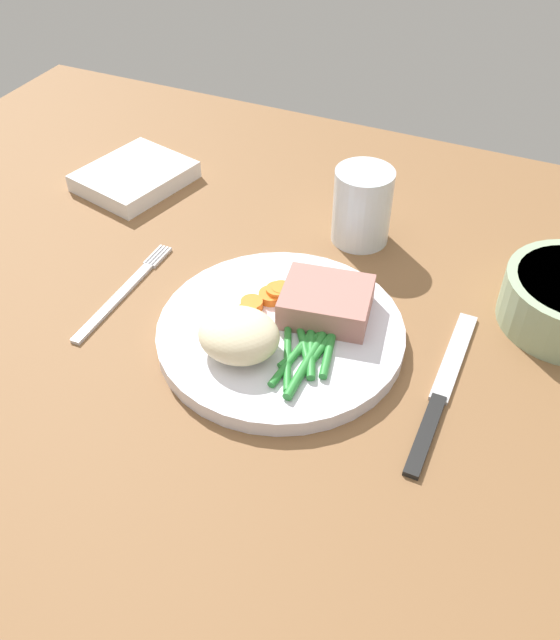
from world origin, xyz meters
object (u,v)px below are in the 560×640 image
object	(u,v)px
meat_portion	(326,302)
napkin	(135,176)
dinner_plate	(280,334)
fork	(124,292)
water_glass	(362,211)
knife	(441,392)

from	to	relation	value
meat_portion	napkin	xyz separation A→B (cm)	(-31.32, 14.66, -1.98)
dinner_plate	meat_portion	world-z (taller)	meat_portion
dinner_plate	meat_portion	distance (cm)	5.35
fork	napkin	xyz separation A→B (cm)	(-10.67, 18.59, 0.87)
water_glass	napkin	distance (cm)	29.63
meat_portion	napkin	world-z (taller)	meat_portion
fork	knife	distance (cm)	33.17
fork	knife	bearing A→B (deg)	2.46
dinner_plate	fork	world-z (taller)	dinner_plate
napkin	fork	bearing A→B (deg)	-60.15
dinner_plate	napkin	world-z (taller)	napkin
knife	water_glass	distance (cm)	24.15
dinner_plate	napkin	xyz separation A→B (cm)	(-28.16, 18.34, 0.27)
meat_portion	fork	distance (cm)	21.21
water_glass	napkin	size ratio (longest dim) A/B	0.68
dinner_plate	water_glass	xyz separation A→B (cm)	(1.35, 18.84, 2.87)
fork	napkin	world-z (taller)	napkin
meat_portion	water_glass	xyz separation A→B (cm)	(-1.81, 15.16, 0.62)
meat_portion	knife	size ratio (longest dim) A/B	0.40
fork	knife	size ratio (longest dim) A/B	0.81
meat_portion	fork	bearing A→B (deg)	-169.20
fork	water_glass	distance (cm)	27.05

